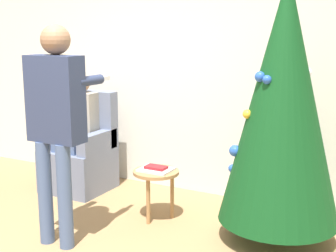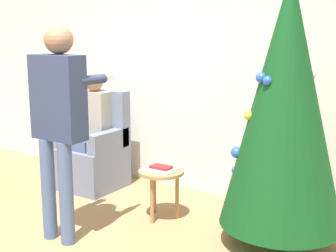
{
  "view_description": "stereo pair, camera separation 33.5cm",
  "coord_description": "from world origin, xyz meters",
  "px_view_note": "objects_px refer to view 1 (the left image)",
  "views": [
    {
      "loc": [
        2.26,
        -2.32,
        1.76
      ],
      "look_at": [
        0.52,
        0.93,
        1.0
      ],
      "focal_mm": 50.0,
      "sensor_mm": 36.0,
      "label": 1
    },
    {
      "loc": [
        2.55,
        -2.15,
        1.76
      ],
      "look_at": [
        0.52,
        0.93,
        1.0
      ],
      "focal_mm": 50.0,
      "sensor_mm": 36.0,
      "label": 2
    }
  ],
  "objects_px": {
    "christmas_tree": "(283,100)",
    "side_stool": "(156,178)",
    "armchair": "(81,156)",
    "person_seated": "(78,127)",
    "person_standing": "(56,114)"
  },
  "relations": [
    {
      "from": "christmas_tree",
      "to": "armchair",
      "type": "xyz_separation_m",
      "value": [
        -2.31,
        0.27,
        -0.82
      ]
    },
    {
      "from": "christmas_tree",
      "to": "person_seated",
      "type": "height_order",
      "value": "christmas_tree"
    },
    {
      "from": "christmas_tree",
      "to": "person_standing",
      "type": "height_order",
      "value": "christmas_tree"
    },
    {
      "from": "person_standing",
      "to": "side_stool",
      "type": "relative_size",
      "value": 3.82
    },
    {
      "from": "person_seated",
      "to": "person_standing",
      "type": "distance_m",
      "value": 1.41
    },
    {
      "from": "armchair",
      "to": "person_standing",
      "type": "xyz_separation_m",
      "value": [
        0.72,
        -1.18,
        0.72
      ]
    },
    {
      "from": "armchair",
      "to": "side_stool",
      "type": "xyz_separation_m",
      "value": [
        1.18,
        -0.36,
        0.02
      ]
    },
    {
      "from": "christmas_tree",
      "to": "side_stool",
      "type": "relative_size",
      "value": 4.72
    },
    {
      "from": "side_stool",
      "to": "person_seated",
      "type": "bearing_deg",
      "value": 164.55
    },
    {
      "from": "armchair",
      "to": "side_stool",
      "type": "relative_size",
      "value": 2.31
    },
    {
      "from": "person_seated",
      "to": "person_standing",
      "type": "xyz_separation_m",
      "value": [
        0.72,
        -1.15,
        0.39
      ]
    },
    {
      "from": "christmas_tree",
      "to": "person_seated",
      "type": "bearing_deg",
      "value": 174.08
    },
    {
      "from": "christmas_tree",
      "to": "person_seated",
      "type": "relative_size",
      "value": 1.73
    },
    {
      "from": "christmas_tree",
      "to": "side_stool",
      "type": "xyz_separation_m",
      "value": [
        -1.13,
        -0.09,
        -0.8
      ]
    },
    {
      "from": "person_seated",
      "to": "person_standing",
      "type": "height_order",
      "value": "person_standing"
    }
  ]
}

